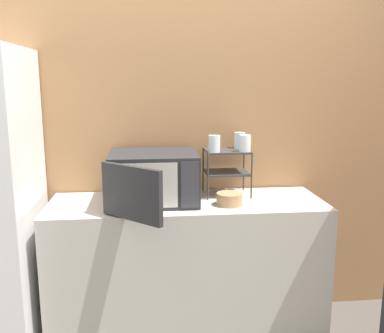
{
  "coord_description": "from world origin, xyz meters",
  "views": [
    {
      "loc": [
        -0.23,
        -2.23,
        1.63
      ],
      "look_at": [
        0.03,
        0.31,
        1.11
      ],
      "focal_mm": 40.0,
      "sensor_mm": 36.0,
      "label": 1
    }
  ],
  "objects_px": {
    "microwave": "(153,178)",
    "glass_back_right": "(240,140)",
    "glass_front_right": "(245,143)",
    "glass_front_left": "(214,144)",
    "dish_rack": "(227,163)",
    "bowl": "(229,199)"
  },
  "relations": [
    {
      "from": "microwave",
      "to": "glass_back_right",
      "type": "bearing_deg",
      "value": 18.57
    },
    {
      "from": "microwave",
      "to": "glass_front_right",
      "type": "distance_m",
      "value": 0.61
    },
    {
      "from": "glass_front_left",
      "to": "dish_rack",
      "type": "bearing_deg",
      "value": 36.7
    },
    {
      "from": "dish_rack",
      "to": "glass_back_right",
      "type": "relative_size",
      "value": 2.82
    },
    {
      "from": "dish_rack",
      "to": "bowl",
      "type": "distance_m",
      "value": 0.3
    },
    {
      "from": "glass_front_left",
      "to": "microwave",
      "type": "bearing_deg",
      "value": -171.43
    },
    {
      "from": "glass_back_right",
      "to": "glass_front_right",
      "type": "bearing_deg",
      "value": -88.11
    },
    {
      "from": "dish_rack",
      "to": "microwave",
      "type": "bearing_deg",
      "value": -165.06
    },
    {
      "from": "dish_rack",
      "to": "glass_front_right",
      "type": "height_order",
      "value": "glass_front_right"
    },
    {
      "from": "glass_front_left",
      "to": "glass_front_right",
      "type": "relative_size",
      "value": 1.0
    },
    {
      "from": "bowl",
      "to": "glass_back_right",
      "type": "bearing_deg",
      "value": 68.25
    },
    {
      "from": "glass_front_left",
      "to": "glass_back_right",
      "type": "relative_size",
      "value": 1.0
    },
    {
      "from": "microwave",
      "to": "glass_front_right",
      "type": "height_order",
      "value": "glass_front_right"
    },
    {
      "from": "microwave",
      "to": "glass_front_right",
      "type": "relative_size",
      "value": 7.06
    },
    {
      "from": "glass_front_left",
      "to": "glass_back_right",
      "type": "distance_m",
      "value": 0.23
    },
    {
      "from": "microwave",
      "to": "glass_front_left",
      "type": "bearing_deg",
      "value": 8.57
    },
    {
      "from": "glass_back_right",
      "to": "microwave",
      "type": "bearing_deg",
      "value": -161.43
    },
    {
      "from": "glass_back_right",
      "to": "bowl",
      "type": "xyz_separation_m",
      "value": [
        -0.12,
        -0.3,
        -0.31
      ]
    },
    {
      "from": "glass_front_right",
      "to": "glass_front_left",
      "type": "bearing_deg",
      "value": -179.28
    },
    {
      "from": "microwave",
      "to": "bowl",
      "type": "bearing_deg",
      "value": -13.88
    },
    {
      "from": "dish_rack",
      "to": "glass_front_right",
      "type": "xyz_separation_m",
      "value": [
        0.1,
        -0.07,
        0.13
      ]
    },
    {
      "from": "glass_front_right",
      "to": "microwave",
      "type": "bearing_deg",
      "value": -174.04
    }
  ]
}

